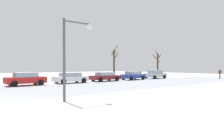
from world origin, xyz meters
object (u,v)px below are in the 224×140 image
object	(u,v)px
parked_car_white	(70,78)
pedestrian_crossing	(220,73)
street_lamp	(70,50)
parked_car_silver	(155,74)
parked_car_maroon	(105,76)
parked_car_blue	(133,75)
parked_car_red	(26,79)

from	to	relation	value
parked_car_white	pedestrian_crossing	world-z (taller)	pedestrian_crossing
street_lamp	parked_car_silver	bearing A→B (deg)	29.12
pedestrian_crossing	parked_car_maroon	bearing A→B (deg)	160.00
parked_car_blue	parked_car_white	bearing A→B (deg)	179.40
street_lamp	parked_car_silver	xyz separation A→B (m)	(22.28, 12.41, -2.38)
street_lamp	parked_car_white	size ratio (longest dim) A/B	1.13
parked_car_maroon	parked_car_blue	world-z (taller)	parked_car_blue
street_lamp	parked_car_red	distance (m)	12.67
pedestrian_crossing	parked_car_white	bearing A→B (deg)	164.05
parked_car_red	parked_car_white	size ratio (longest dim) A/B	0.97
parked_car_maroon	pedestrian_crossing	xyz separation A→B (m)	(19.77, -7.19, 0.32)
parked_car_white	pedestrian_crossing	xyz separation A→B (m)	(25.25, -7.21, 0.30)
parked_car_red	parked_car_blue	size ratio (longest dim) A/B	1.03
parked_car_silver	parked_car_blue	bearing A→B (deg)	-179.26
parked_car_red	parked_car_white	xyz separation A→B (m)	(5.48, 0.02, -0.05)
street_lamp	parked_car_maroon	bearing A→B (deg)	47.72
parked_car_blue	pedestrian_crossing	world-z (taller)	pedestrian_crossing
street_lamp	parked_car_maroon	xyz separation A→B (m)	(11.31, 12.43, -2.46)
parked_car_red	parked_car_silver	world-z (taller)	parked_car_silver
parked_car_red	parked_car_white	bearing A→B (deg)	0.23
street_lamp	parked_car_blue	distance (m)	20.98
parked_car_red	parked_car_silver	xyz separation A→B (m)	(21.94, -0.02, 0.02)
street_lamp	pedestrian_crossing	bearing A→B (deg)	9.57
street_lamp	parked_car_red	xyz separation A→B (m)	(0.34, 12.43, -2.40)
parked_car_red	pedestrian_crossing	bearing A→B (deg)	-13.17
parked_car_red	street_lamp	bearing A→B (deg)	-91.55
street_lamp	parked_car_red	size ratio (longest dim) A/B	1.17
parked_car_silver	parked_car_maroon	bearing A→B (deg)	179.88
parked_car_red	parked_car_maroon	world-z (taller)	parked_car_red
parked_car_white	parked_car_silver	xyz separation A→B (m)	(16.45, -0.05, 0.07)
parked_car_white	parked_car_red	bearing A→B (deg)	-179.77
parked_car_silver	pedestrian_crossing	distance (m)	11.35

